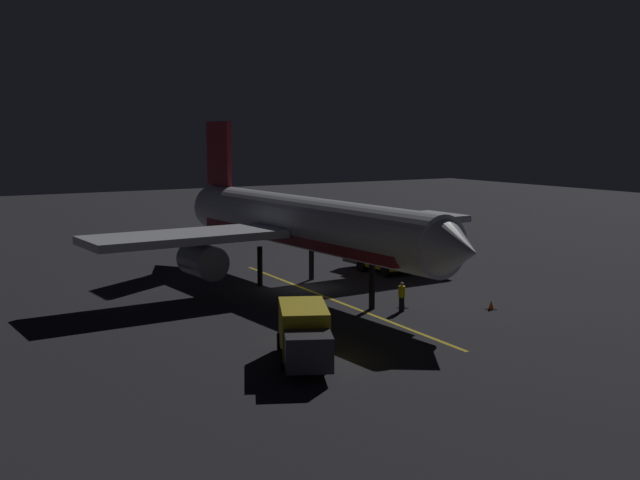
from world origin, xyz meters
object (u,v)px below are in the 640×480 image
airliner (300,225)px  ground_crew_worker (402,296)px  traffic_cone_near_left (491,305)px  baggage_truck (304,335)px  traffic_cone_under_wing (284,336)px  catering_truck (379,255)px  traffic_cone_near_right (403,304)px

airliner → ground_crew_worker: size_ratio=19.04×
airliner → traffic_cone_near_left: (-6.24, 11.76, -3.98)m
baggage_truck → traffic_cone_under_wing: baggage_truck is taller
airliner → baggage_truck: bearing=60.8°
traffic_cone_near_left → catering_truck: bearing=-97.1°
traffic_cone_under_wing → baggage_truck: bearing=75.1°
baggage_truck → traffic_cone_near_right: baggage_truck is taller
traffic_cone_near_right → ground_crew_worker: bearing=48.2°
airliner → traffic_cone_under_wing: airliner is taller
traffic_cone_near_left → ground_crew_worker: bearing=-26.2°
catering_truck → ground_crew_worker: size_ratio=3.45×
traffic_cone_near_left → traffic_cone_under_wing: 13.82m
ground_crew_worker → traffic_cone_near_left: 5.39m
traffic_cone_near_right → airliner: bearing=-76.9°
airliner → traffic_cone_near_right: 9.81m
catering_truck → traffic_cone_near_right: size_ratio=10.91×
airliner → traffic_cone_near_right: airliner is taller
traffic_cone_near_left → traffic_cone_under_wing: same height
traffic_cone_near_left → traffic_cone_near_right: size_ratio=1.00×
baggage_truck → traffic_cone_near_left: baggage_truck is taller
airliner → traffic_cone_near_left: size_ratio=60.23×
baggage_truck → traffic_cone_near_left: size_ratio=11.17×
ground_crew_worker → traffic_cone_near_left: bearing=153.8°
airliner → baggage_truck: (8.59, 15.36, -2.94)m
traffic_cone_near_right → traffic_cone_under_wing: (9.62, 2.83, 0.00)m
traffic_cone_near_left → traffic_cone_under_wing: size_ratio=1.00×
traffic_cone_under_wing → catering_truck: bearing=-138.9°
ground_crew_worker → catering_truck: bearing=-119.7°
airliner → baggage_truck: size_ratio=5.39×
traffic_cone_under_wing → airliner: bearing=-123.3°
airliner → traffic_cone_under_wing: (7.58, 11.56, -3.98)m
baggage_truck → traffic_cone_under_wing: (-1.01, -3.80, -1.04)m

